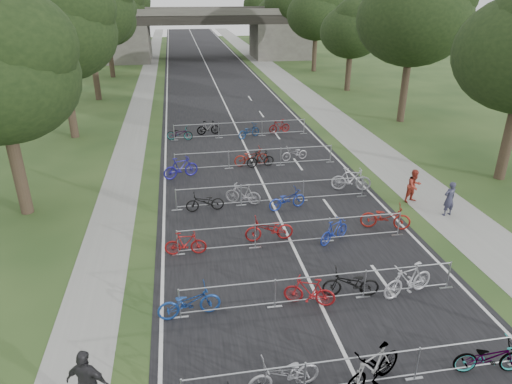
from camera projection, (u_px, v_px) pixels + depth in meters
road at (212, 77)px, 53.72m from camera, size 11.00×140.00×0.01m
sidewalk_right at (278, 75)px, 54.97m from camera, size 3.00×140.00×0.01m
sidewalk_left at (147, 79)px, 52.55m from camera, size 2.00×140.00×0.01m
lane_markings at (212, 77)px, 53.72m from camera, size 0.12×140.00×0.00m
overpass_bridge at (202, 34)px, 65.76m from camera, size 31.00×8.00×7.05m
tree_left_1 at (58, 27)px, 29.11m from camera, size 7.56×7.56×11.53m
tree_right_1 at (416, 14)px, 32.69m from camera, size 8.18×8.18×12.47m
tree_left_2 at (87, 7)px, 39.57m from camera, size 8.40×8.40×12.81m
tree_right_2 at (353, 29)px, 44.28m from camera, size 6.16×6.16×9.39m
tree_left_3 at (107, 18)px, 51.02m from camera, size 6.72×6.72×10.25m
tree_right_3 at (318, 12)px, 54.67m from camera, size 7.17×7.17×10.93m
tree_left_4 at (117, 7)px, 61.48m from camera, size 7.56×7.56×11.53m
tree_right_4 at (293, 1)px, 65.05m from camera, size 8.18×8.18×12.47m
tree_right_5 at (276, 12)px, 76.64m from camera, size 6.16×6.16×9.39m
tree_left_6 at (131, 7)px, 83.39m from camera, size 6.72×6.72×10.25m
tree_right_6 at (262, 3)px, 87.03m from camera, size 7.17×7.17×10.93m
barrier_row_1 at (362, 371)px, 11.79m from camera, size 9.70×0.08×1.10m
barrier_row_2 at (320, 289)px, 15.02m from camera, size 9.70×0.08×1.10m
barrier_row_3 at (293, 233)px, 18.44m from camera, size 9.70×0.08×1.10m
barrier_row_4 at (272, 193)px, 22.03m from camera, size 9.70×0.08×1.10m
barrier_row_5 at (255, 158)px, 26.53m from camera, size 9.70×0.08×1.10m
barrier_row_6 at (241, 129)px, 31.92m from camera, size 9.70×0.08×1.10m
bike_5 at (284, 375)px, 11.72m from camera, size 2.01×0.90×1.02m
bike_6 at (373, 368)px, 11.79m from camera, size 2.12×1.44×1.24m
bike_7 at (489, 357)px, 12.30m from camera, size 2.01×0.93×1.02m
bike_8 at (189, 302)px, 14.40m from camera, size 2.09×0.95×1.06m
bike_9 at (309, 292)px, 14.94m from camera, size 1.77×1.08×1.03m
bike_10 at (351, 284)px, 15.35m from camera, size 2.00×0.98×1.01m
bike_11 at (408, 280)px, 15.37m from camera, size 2.08×1.06×1.20m
bike_12 at (185, 244)px, 17.77m from camera, size 1.68×0.59×0.99m
bike_13 at (269, 229)px, 18.76m from camera, size 2.02×0.71×1.06m
bike_14 at (334, 231)px, 18.66m from camera, size 1.69×1.31×1.02m
bike_15 at (386, 217)px, 19.69m from camera, size 2.26×1.38×1.12m
bike_16 at (205, 202)px, 21.28m from camera, size 1.81×0.70×0.94m
bike_17 at (243, 194)px, 21.97m from camera, size 1.82×1.16×1.06m
bike_18 at (287, 199)px, 21.49m from camera, size 1.99×1.11×0.99m
bike_19 at (351, 179)px, 23.41m from camera, size 2.13×1.10×1.23m
bike_20 at (181, 168)px, 24.99m from camera, size 2.06×1.21×1.19m
bike_21 at (251, 157)px, 26.78m from camera, size 2.12×0.94×1.08m
bike_22 at (260, 159)px, 26.54m from camera, size 1.69×0.67×0.99m
bike_23 at (295, 153)px, 27.62m from camera, size 1.75×0.90×0.87m
bike_24 at (180, 134)px, 31.29m from camera, size 1.86×0.92×0.93m
bike_25 at (208, 128)px, 32.48m from camera, size 1.68×0.64×0.99m
bike_26 at (249, 131)px, 31.79m from camera, size 1.92×1.52×0.97m
bike_27 at (279, 126)px, 32.86m from camera, size 1.68×0.79×0.98m
pedestrian_a at (449, 199)px, 20.75m from camera, size 0.67×0.50×1.66m
pedestrian_b at (414, 186)px, 22.08m from camera, size 0.96×0.84×1.66m
pedestrian_c at (88, 384)px, 10.91m from camera, size 1.21×0.85×1.91m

